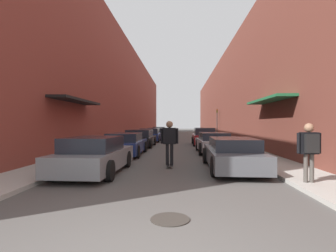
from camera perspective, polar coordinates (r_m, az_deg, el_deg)
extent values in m
plane|color=#4C4947|center=(26.91, 1.69, -3.16)|extent=(132.53, 132.53, 0.00)
cube|color=#A3A099|center=(33.27, -5.73, -2.37)|extent=(1.80, 60.24, 0.12)
cube|color=#A3A099|center=(33.15, 9.50, -2.38)|extent=(1.80, 60.24, 0.12)
cube|color=brown|center=(33.99, -10.61, 6.90)|extent=(4.00, 60.24, 11.03)
cube|color=black|center=(14.38, -19.26, 5.21)|extent=(1.00, 4.80, 0.12)
cube|color=brown|center=(33.72, 14.43, 5.69)|extent=(4.00, 60.24, 9.56)
cube|color=#1E6038|center=(14.07, 21.15, 5.31)|extent=(1.00, 4.80, 0.12)
cube|color=gray|center=(9.47, -15.60, -6.96)|extent=(1.90, 4.22, 0.61)
cube|color=#232833|center=(9.22, -16.02, -3.77)|extent=(1.63, 2.21, 0.47)
cylinder|color=black|center=(10.99, -17.81, -6.80)|extent=(0.18, 0.63, 0.63)
cylinder|color=black|center=(10.51, -8.82, -7.12)|extent=(0.18, 0.63, 0.63)
cylinder|color=black|center=(8.64, -23.89, -8.81)|extent=(0.18, 0.63, 0.63)
cylinder|color=black|center=(8.03, -12.55, -9.49)|extent=(0.18, 0.63, 0.63)
cube|color=navy|center=(14.61, -9.21, -4.38)|extent=(1.89, 4.61, 0.59)
cube|color=#232833|center=(14.35, -9.40, -2.41)|extent=(1.64, 2.41, 0.44)
cylinder|color=black|center=(16.20, -11.27, -4.43)|extent=(0.18, 0.65, 0.65)
cylinder|color=black|center=(15.87, -4.98, -4.53)|extent=(0.18, 0.65, 0.65)
cylinder|color=black|center=(13.47, -14.20, -5.43)|extent=(0.18, 0.65, 0.65)
cylinder|color=black|center=(13.07, -6.64, -5.60)|extent=(0.18, 0.65, 0.65)
cube|color=black|center=(19.73, -6.06, -3.11)|extent=(2.00, 4.66, 0.57)
cube|color=#232833|center=(19.48, -6.17, -1.56)|extent=(1.72, 2.44, 0.51)
cylinder|color=black|center=(21.31, -7.96, -3.21)|extent=(0.18, 0.68, 0.68)
cylinder|color=black|center=(21.04, -2.96, -3.25)|extent=(0.18, 0.68, 0.68)
cylinder|color=black|center=(18.51, -9.60, -3.77)|extent=(0.18, 0.68, 0.68)
cylinder|color=black|center=(18.20, -3.84, -3.83)|extent=(0.18, 0.68, 0.68)
cube|color=navy|center=(25.25, -3.89, -2.29)|extent=(1.87, 4.27, 0.63)
cube|color=#232833|center=(25.02, -3.95, -1.06)|extent=(1.64, 2.22, 0.46)
cylinder|color=black|center=(26.69, -5.52, -2.52)|extent=(0.18, 0.63, 0.63)
cylinder|color=black|center=(26.49, -1.60, -2.54)|extent=(0.18, 0.63, 0.63)
cylinder|color=black|center=(24.07, -6.42, -2.84)|extent=(0.18, 0.63, 0.63)
cylinder|color=black|center=(23.85, -2.07, -2.87)|extent=(0.18, 0.63, 0.63)
cube|color=black|center=(30.40, -2.75, -1.88)|extent=(1.74, 4.72, 0.57)
cube|color=#232833|center=(30.15, -2.79, -0.88)|extent=(1.53, 2.45, 0.51)
cylinder|color=black|center=(31.95, -4.02, -2.02)|extent=(0.18, 0.64, 0.64)
cylinder|color=black|center=(31.79, -0.97, -2.03)|extent=(0.18, 0.64, 0.64)
cylinder|color=black|center=(29.05, -4.69, -2.27)|extent=(0.18, 0.64, 0.64)
cylinder|color=black|center=(28.88, -1.34, -2.28)|extent=(0.18, 0.64, 0.64)
cube|color=#232326|center=(35.75, -1.90, -1.46)|extent=(1.78, 4.21, 0.66)
cube|color=#232833|center=(35.52, -1.93, -0.57)|extent=(1.54, 2.20, 0.46)
cylinder|color=black|center=(37.12, -3.03, -1.68)|extent=(0.18, 0.62, 0.62)
cylinder|color=black|center=(36.99, -0.45, -1.69)|extent=(0.18, 0.62, 0.62)
cylinder|color=black|center=(34.54, -3.46, -1.84)|extent=(0.18, 0.62, 0.62)
cylinder|color=black|center=(34.40, -0.68, -1.85)|extent=(0.18, 0.62, 0.62)
cube|color=#515459|center=(10.16, 13.72, -6.51)|extent=(1.86, 4.76, 0.58)
cube|color=#232833|center=(9.88, 13.99, -3.79)|extent=(1.59, 2.49, 0.42)
cylinder|color=black|center=(11.49, 8.11, -6.40)|extent=(0.18, 0.66, 0.66)
cylinder|color=black|center=(11.78, 16.44, -6.25)|extent=(0.18, 0.66, 0.66)
cylinder|color=black|center=(8.62, 9.98, -8.71)|extent=(0.18, 0.66, 0.66)
cylinder|color=black|center=(8.99, 20.93, -8.35)|extent=(0.18, 0.66, 0.66)
cube|color=#B7B7BC|center=(15.66, 9.82, -4.00)|extent=(1.86, 4.33, 0.59)
cube|color=#232833|center=(15.42, 9.92, -2.19)|extent=(1.59, 2.27, 0.42)
cylinder|color=black|center=(16.91, 6.39, -4.15)|extent=(0.18, 0.69, 0.69)
cylinder|color=black|center=(17.10, 12.08, -4.10)|extent=(0.18, 0.69, 0.69)
cylinder|color=black|center=(14.27, 7.09, -5.00)|extent=(0.18, 0.69, 0.69)
cylinder|color=black|center=(14.50, 13.81, -4.92)|extent=(0.18, 0.69, 0.69)
cube|color=maroon|center=(21.32, 7.83, -2.76)|extent=(1.77, 4.29, 0.68)
cube|color=#232833|center=(21.08, 7.88, -1.13)|extent=(1.53, 2.24, 0.54)
cylinder|color=black|center=(22.59, 5.40, -3.09)|extent=(0.18, 0.61, 0.61)
cylinder|color=black|center=(22.73, 9.64, -3.07)|extent=(0.18, 0.61, 0.61)
cylinder|color=black|center=(19.95, 5.77, -3.56)|extent=(0.18, 0.61, 0.61)
cylinder|color=black|center=(20.11, 10.55, -3.53)|extent=(0.18, 0.61, 0.61)
cube|color=black|center=(10.40, 0.32, -8.60)|extent=(0.20, 0.78, 0.02)
cylinder|color=beige|center=(10.65, -0.03, -8.58)|extent=(0.03, 0.06, 0.06)
cylinder|color=beige|center=(10.65, 0.79, -8.59)|extent=(0.03, 0.06, 0.06)
cylinder|color=beige|center=(10.16, -0.17, -9.02)|extent=(0.03, 0.06, 0.06)
cylinder|color=beige|center=(10.16, 0.70, -9.03)|extent=(0.03, 0.06, 0.06)
cylinder|color=black|center=(10.34, -0.16, -6.26)|extent=(0.12, 0.12, 0.84)
cylinder|color=black|center=(10.34, 0.81, -6.26)|extent=(0.12, 0.12, 0.84)
cube|color=black|center=(10.28, 0.32, -2.17)|extent=(0.50, 0.22, 0.64)
sphere|color=#8C664C|center=(10.27, 0.32, 0.36)|extent=(0.27, 0.27, 0.27)
cylinder|color=black|center=(10.30, -1.34, -2.17)|extent=(0.10, 0.10, 0.60)
cylinder|color=black|center=(10.27, 1.99, -2.17)|extent=(0.10, 0.10, 0.60)
cylinder|color=#332D28|center=(4.93, 0.45, -19.62)|extent=(0.70, 0.70, 0.02)
cylinder|color=#2D2D2D|center=(32.57, 10.63, 0.68)|extent=(0.10, 0.10, 3.41)
cube|color=#332D0F|center=(32.61, 10.63, 3.28)|extent=(0.16, 0.16, 0.45)
sphere|color=red|center=(32.52, 10.65, 3.49)|extent=(0.11, 0.11, 0.11)
cylinder|color=#47423D|center=(8.09, 27.80, -8.11)|extent=(0.11, 0.11, 0.77)
cylinder|color=#47423D|center=(8.16, 28.83, -8.04)|extent=(0.11, 0.11, 0.77)
cube|color=black|center=(8.05, 28.33, -3.30)|extent=(0.46, 0.21, 0.59)
sphere|color=#8C664C|center=(8.04, 28.34, -0.33)|extent=(0.25, 0.25, 0.25)
cylinder|color=black|center=(7.94, 26.54, -3.35)|extent=(0.09, 0.09, 0.56)
cylinder|color=black|center=(8.17, 30.07, -3.25)|extent=(0.09, 0.09, 0.56)
cube|color=black|center=(7.90, 28.86, -3.37)|extent=(0.34, 0.13, 0.49)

